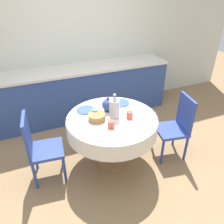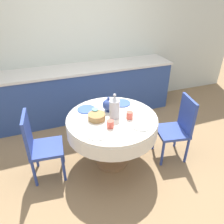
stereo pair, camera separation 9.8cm
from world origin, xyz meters
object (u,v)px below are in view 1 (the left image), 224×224
(chair_left, at_px, (177,125))
(teapot, at_px, (108,105))
(chair_right, at_px, (39,146))
(coffee_carafe, at_px, (115,107))

(chair_left, xyz_separation_m, teapot, (-0.89, 0.33, 0.33))
(chair_left, height_order, chair_right, same)
(chair_left, height_order, teapot, teapot)
(chair_right, height_order, teapot, teapot)
(chair_right, xyz_separation_m, coffee_carafe, (0.95, -0.10, 0.38))
(chair_right, bearing_deg, coffee_carafe, 89.93)
(teapot, bearing_deg, chair_right, -175.37)
(chair_right, distance_m, teapot, 0.99)
(teapot, bearing_deg, chair_left, -20.43)
(chair_left, distance_m, coffee_carafe, 0.97)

